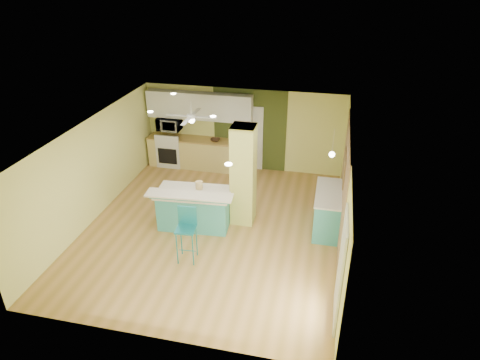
% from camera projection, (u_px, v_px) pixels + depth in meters
% --- Properties ---
extents(floor, '(6.00, 7.00, 0.01)m').
position_uv_depth(floor, '(213.00, 228.00, 10.42)').
color(floor, '#A87D3A').
rests_on(floor, ground).
extents(ceiling, '(6.00, 7.00, 0.01)m').
position_uv_depth(ceiling, '(209.00, 131.00, 9.26)').
color(ceiling, white).
rests_on(ceiling, wall_back).
extents(wall_back, '(6.00, 0.01, 2.50)m').
position_uv_depth(wall_back, '(243.00, 129.00, 12.87)').
color(wall_back, '#E8E77C').
rests_on(wall_back, floor).
extents(wall_front, '(6.00, 0.01, 2.50)m').
position_uv_depth(wall_front, '(150.00, 282.00, 6.80)').
color(wall_front, '#E8E77C').
rests_on(wall_front, floor).
extents(wall_left, '(0.01, 7.00, 2.50)m').
position_uv_depth(wall_left, '(93.00, 170.00, 10.42)').
color(wall_left, '#E8E77C').
rests_on(wall_left, floor).
extents(wall_right, '(0.01, 7.00, 2.50)m').
position_uv_depth(wall_right, '(345.00, 196.00, 9.26)').
color(wall_right, '#E8E77C').
rests_on(wall_right, floor).
extents(wood_panel, '(0.02, 3.40, 2.50)m').
position_uv_depth(wood_panel, '(344.00, 184.00, 9.78)').
color(wood_panel, '#806349').
rests_on(wood_panel, floor).
extents(olive_accent, '(2.20, 0.02, 2.50)m').
position_uv_depth(olive_accent, '(250.00, 130.00, 12.82)').
color(olive_accent, '#3F4A1D').
rests_on(olive_accent, floor).
extents(interior_door, '(0.82, 0.05, 2.00)m').
position_uv_depth(interior_door, '(249.00, 138.00, 12.91)').
color(interior_door, white).
rests_on(interior_door, floor).
extents(french_door, '(0.04, 1.08, 2.10)m').
position_uv_depth(french_door, '(340.00, 271.00, 7.37)').
color(french_door, silver).
rests_on(french_door, floor).
extents(column, '(0.55, 0.55, 2.50)m').
position_uv_depth(column, '(243.00, 175.00, 10.15)').
color(column, '#BBBD57').
rests_on(column, floor).
extents(kitchen_run, '(3.25, 0.63, 0.94)m').
position_uv_depth(kitchen_run, '(200.00, 153.00, 13.22)').
color(kitchen_run, '#DBC472').
rests_on(kitchen_run, floor).
extents(stove, '(0.76, 0.66, 1.08)m').
position_uv_depth(stove, '(171.00, 151.00, 13.40)').
color(stove, silver).
rests_on(stove, floor).
extents(upper_cabinets, '(3.20, 0.34, 0.80)m').
position_uv_depth(upper_cabinets, '(199.00, 106.00, 12.64)').
color(upper_cabinets, silver).
rests_on(upper_cabinets, wall_back).
extents(microwave, '(0.70, 0.48, 0.39)m').
position_uv_depth(microwave, '(169.00, 124.00, 13.00)').
color(microwave, silver).
rests_on(microwave, wall_back).
extents(ceiling_fan, '(1.41, 1.41, 0.61)m').
position_uv_depth(ceiling_fan, '(191.00, 117.00, 11.40)').
color(ceiling_fan, white).
rests_on(ceiling_fan, ceiling).
extents(pendant_lamp, '(0.14, 0.14, 0.69)m').
position_uv_depth(pendant_lamp, '(332.00, 154.00, 9.68)').
color(pendant_lamp, silver).
rests_on(pendant_lamp, ceiling).
extents(wall_decor, '(0.03, 0.90, 0.70)m').
position_uv_depth(wall_decor, '(344.00, 168.00, 9.82)').
color(wall_decor, brown).
rests_on(wall_decor, wood_panel).
extents(peninsula, '(2.03, 1.20, 1.07)m').
position_uv_depth(peninsula, '(194.00, 208.00, 10.29)').
color(peninsula, teal).
rests_on(peninsula, floor).
extents(bar_stool, '(0.44, 0.44, 1.23)m').
position_uv_depth(bar_stool, '(187.00, 226.00, 9.00)').
color(bar_stool, teal).
rests_on(bar_stool, floor).
extents(side_counter, '(0.65, 1.54, 0.99)m').
position_uv_depth(side_counter, '(328.00, 210.00, 10.18)').
color(side_counter, teal).
rests_on(side_counter, floor).
extents(fruit_bowl, '(0.31, 0.31, 0.07)m').
position_uv_depth(fruit_bowl, '(215.00, 140.00, 12.86)').
color(fruit_bowl, '#3A2518').
rests_on(fruit_bowl, kitchen_run).
extents(canister, '(0.17, 0.17, 0.20)m').
position_uv_depth(canister, '(199.00, 185.00, 10.19)').
color(canister, gold).
rests_on(canister, peninsula).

